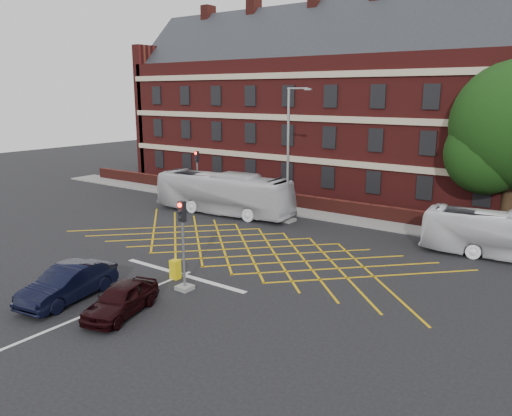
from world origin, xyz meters
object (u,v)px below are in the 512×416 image
Objects in this scene: traffic_light_far at (197,181)px; utility_cabinet at (175,269)px; bus_left at (224,193)px; traffic_light_near at (184,254)px; direction_signs at (182,180)px; car_navy at (68,283)px; car_maroon at (121,299)px; street_lamp at (288,177)px.

traffic_light_far reaches higher than utility_cabinet.
utility_cabinet is at bearing -154.51° from bus_left.
traffic_light_near reaches higher than direction_signs.
car_navy is 21.29m from traffic_light_far.
car_maroon is 0.42× the size of street_lamp.
car_navy is 4.91× the size of utility_cabinet.
direction_signs is at bearing 134.08° from traffic_light_near.
car_navy is 5.09m from utility_cabinet.
street_lamp is at bearing 78.50° from car_navy.
car_navy reaches higher than utility_cabinet.
car_navy is 1.11× the size of traffic_light_far.
traffic_light_far is 2.87m from direction_signs.
traffic_light_near is 19.90m from traffic_light_far.
street_lamp is at bearing 96.60° from utility_cabinet.
street_lamp is (-2.58, 17.17, 2.60)m from car_maroon.
car_maroon is 4.09× the size of utility_cabinet.
utility_cabinet is (2.04, 4.65, -0.30)m from car_navy.
direction_signs is at bearing 112.89° from car_maroon.
traffic_light_near is at bearing -29.58° from utility_cabinet.
street_lamp is at bearing -85.46° from bus_left.
street_lamp is 9.73× the size of utility_cabinet.
car_navy is 1.20× the size of car_maroon.
traffic_light_far is 10.25m from street_lamp.
street_lamp is (0.54, 17.56, 2.50)m from car_navy.
street_lamp reaches higher than utility_cabinet.
street_lamp is (10.03, -1.47, 1.51)m from traffic_light_far.
traffic_light_near is 2.03m from utility_cabinet.
car_maroon is at bearing -2.67° from car_navy.
direction_signs is (-12.17, 19.97, 0.60)m from car_navy.
traffic_light_near is 1.94× the size of direction_signs.
direction_signs is at bearing 111.64° from car_navy.
traffic_light_near is (0.28, 3.49, 1.09)m from car_maroon.
car_maroon is (7.90, -16.39, -0.90)m from bus_left.
bus_left is 2.38× the size of car_navy.
street_lamp is (-2.87, 13.68, 1.51)m from traffic_light_near.
car_navy is 5.25m from traffic_light_near.
bus_left is at bearing 100.64° from car_maroon.
car_navy is 2.16× the size of direction_signs.
traffic_light_near is at bearing 70.25° from car_maroon.
utility_cabinet is (14.21, -15.31, -0.90)m from direction_signs.
street_lamp is at bearing -10.72° from direction_signs.
bus_left is 17.46m from car_navy.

